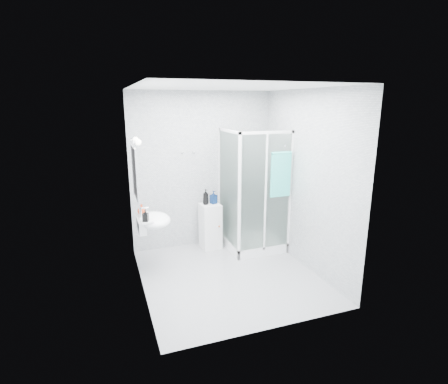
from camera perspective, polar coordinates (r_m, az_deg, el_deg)
name	(u,v)px	position (r m, az deg, el deg)	size (l,w,h in m)	color
room	(229,188)	(4.69, 0.86, 0.72)	(2.40, 2.60, 2.60)	silver
shower_enclosure	(251,224)	(5.86, 4.35, -5.20)	(0.90, 0.95, 2.00)	white
wall_basin	(152,221)	(5.02, -11.63, -4.63)	(0.46, 0.56, 0.35)	white
mirror	(135,173)	(4.82, -14.39, 3.08)	(0.02, 0.60, 0.70)	white
vanity_lights	(136,141)	(4.77, -14.10, 8.08)	(0.10, 0.40, 0.08)	silver
wall_hooks	(188,153)	(5.74, -5.91, 6.42)	(0.23, 0.06, 0.03)	silver
storage_cabinet	(210,226)	(5.93, -2.24, -5.58)	(0.34, 0.35, 0.77)	white
hand_towel	(281,173)	(5.41, 9.27, 3.04)	(0.33, 0.05, 0.70)	#33C3B6
shampoo_bottle_a	(206,197)	(5.78, -3.00, -0.79)	(0.10, 0.10, 0.26)	black
shampoo_bottle_b	(213,197)	(5.83, -1.74, -0.86)	(0.10, 0.10, 0.22)	#0D234E
soap_dispenser_orange	(142,209)	(5.09, -13.31, -2.77)	(0.12, 0.12, 0.15)	#B63515
soap_dispenser_black	(145,215)	(4.79, -12.70, -3.76)	(0.07, 0.08, 0.16)	black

